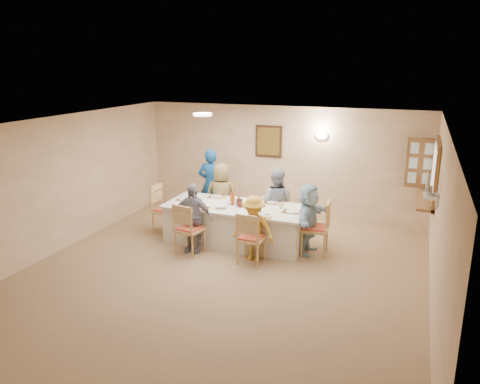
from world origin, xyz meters
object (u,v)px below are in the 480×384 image
at_px(diner_front_left, 192,218).
at_px(desk_fan, 430,187).
at_px(diner_right_end, 308,219).
at_px(chair_back_left, 224,204).
at_px(serving_hatch, 435,172).
at_px(diner_back_right, 276,202).
at_px(diner_front_right, 254,229).
at_px(dining_table, 236,224).
at_px(caregiver, 211,184).
at_px(chair_left_end, 166,209).
at_px(diner_back_left, 221,196).
at_px(chair_front_right, 251,237).
at_px(condiment_ketchup, 232,198).
at_px(chair_back_right, 278,213).
at_px(chair_front_left, 190,228).
at_px(chair_right_end, 315,227).

bearing_deg(diner_front_left, desk_fan, -1.13).
bearing_deg(diner_right_end, chair_back_left, 73.66).
xyz_separation_m(serving_hatch, diner_back_right, (-2.90, -0.28, -0.80)).
xyz_separation_m(diner_front_right, diner_right_end, (0.82, 0.68, 0.06)).
bearing_deg(dining_table, caregiver, 132.40).
height_order(serving_hatch, chair_left_end, serving_hatch).
xyz_separation_m(dining_table, diner_back_right, (0.60, 0.68, 0.32)).
bearing_deg(dining_table, diner_back_left, 131.42).
xyz_separation_m(chair_front_right, diner_back_left, (-1.20, 1.48, 0.23)).
xyz_separation_m(serving_hatch, dining_table, (-3.50, -0.96, -1.12)).
bearing_deg(serving_hatch, chair_back_left, -177.73).
bearing_deg(serving_hatch, condiment_ketchup, -165.39).
height_order(chair_back_left, diner_back_right, diner_back_right).
relative_size(chair_back_right, chair_front_left, 0.91).
xyz_separation_m(dining_table, diner_front_right, (0.60, -0.68, 0.21)).
relative_size(chair_left_end, diner_back_right, 0.73).
bearing_deg(chair_right_end, chair_left_end, -93.92).
height_order(serving_hatch, dining_table, serving_hatch).
bearing_deg(diner_back_left, diner_back_right, 168.70).
xyz_separation_m(serving_hatch, chair_back_left, (-4.10, -0.16, -1.01)).
height_order(chair_back_left, chair_back_right, chair_back_left).
relative_size(dining_table, chair_right_end, 2.68).
xyz_separation_m(chair_back_right, diner_back_left, (-1.20, -0.12, 0.26)).
bearing_deg(diner_back_left, chair_back_right, 174.41).
bearing_deg(diner_right_end, diner_back_left, 76.66).
bearing_deg(diner_back_right, chair_left_end, 17.91).
bearing_deg(diner_back_left, chair_left_end, 24.29).
relative_size(serving_hatch, caregiver, 0.93).
relative_size(chair_front_left, chair_left_end, 0.96).
height_order(chair_back_left, chair_left_end, chair_left_end).
height_order(desk_fan, diner_right_end, desk_fan).
xyz_separation_m(serving_hatch, diner_front_left, (-4.10, -1.64, -0.85)).
bearing_deg(chair_front_right, serving_hatch, -147.33).
distance_m(chair_back_right, diner_front_left, 1.92).
bearing_deg(chair_front_right, chair_back_right, -88.58).
relative_size(chair_back_right, diner_back_right, 0.64).
xyz_separation_m(diner_front_left, caregiver, (-0.45, 1.83, 0.15)).
distance_m(chair_left_end, condiment_ketchup, 1.51).
xyz_separation_m(diner_back_left, caregiver, (-0.45, 0.47, 0.10)).
distance_m(serving_hatch, chair_back_left, 4.23).
relative_size(desk_fan, chair_back_left, 0.31).
bearing_deg(chair_front_left, diner_front_right, -164.85).
distance_m(serving_hatch, diner_back_left, 4.19).
xyz_separation_m(desk_fan, chair_back_right, (-2.79, 1.19, -1.11)).
xyz_separation_m(chair_front_left, chair_front_right, (1.20, 0.00, -0.01)).
bearing_deg(diner_right_end, chair_right_end, -84.74).
bearing_deg(diner_front_right, condiment_ketchup, 138.31).
bearing_deg(diner_front_right, diner_back_left, 135.45).
relative_size(chair_back_right, chair_front_right, 0.93).
bearing_deg(chair_front_right, condiment_ketchup, -48.76).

